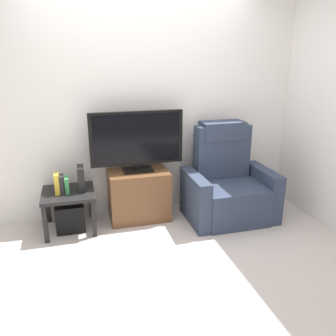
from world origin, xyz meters
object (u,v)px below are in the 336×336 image
(book_leftmost, at_px, (57,184))
(subwoofer_box, at_px, (70,216))
(game_console, at_px, (81,178))
(book_middle, at_px, (62,184))
(side_table, at_px, (69,198))
(recliner_armchair, at_px, (227,186))
(tv_stand, at_px, (139,195))
(book_rightmost, at_px, (67,185))
(television, at_px, (137,140))

(book_leftmost, bearing_deg, subwoofer_box, 11.31)
(game_console, bearing_deg, subwoofer_box, -176.05)
(subwoofer_box, xyz_separation_m, book_middle, (-0.05, -0.02, 0.38))
(side_table, relative_size, game_console, 2.05)
(subwoofer_box, bearing_deg, game_console, 3.95)
(game_console, bearing_deg, side_table, -176.05)
(recliner_armchair, height_order, book_middle, recliner_armchair)
(recliner_armchair, relative_size, subwoofer_box, 3.61)
(tv_stand, height_order, book_rightmost, book_rightmost)
(tv_stand, bearing_deg, recliner_armchair, -11.32)
(television, bearing_deg, subwoofer_box, -173.75)
(side_table, height_order, game_console, game_console)
(tv_stand, distance_m, game_console, 0.69)
(tv_stand, bearing_deg, book_middle, -174.08)
(book_middle, relative_size, game_console, 0.74)
(book_middle, bearing_deg, television, 7.23)
(tv_stand, xyz_separation_m, side_table, (-0.77, -0.07, 0.08))
(television, bearing_deg, game_console, -173.22)
(tv_stand, relative_size, book_middle, 3.43)
(side_table, xyz_separation_m, game_console, (0.15, 0.01, 0.20))
(subwoofer_box, distance_m, book_leftmost, 0.41)
(book_middle, bearing_deg, book_rightmost, 0.00)
(recliner_armchair, bearing_deg, game_console, 176.34)
(side_table, relative_size, book_rightmost, 3.19)
(book_middle, bearing_deg, tv_stand, 5.92)
(tv_stand, relative_size, game_console, 2.54)
(subwoofer_box, distance_m, game_console, 0.44)
(game_console, bearing_deg, tv_stand, 5.05)
(recliner_armchair, distance_m, side_table, 1.78)
(subwoofer_box, height_order, game_console, game_console)
(subwoofer_box, bearing_deg, book_leftmost, -168.69)
(television, relative_size, book_middle, 5.26)
(tv_stand, height_order, game_console, game_console)
(recliner_armchair, distance_m, book_rightmost, 1.79)
(television, xyz_separation_m, book_leftmost, (-0.87, -0.10, -0.38))
(television, bearing_deg, book_middle, -172.77)
(subwoofer_box, xyz_separation_m, game_console, (0.15, 0.01, 0.42))
(television, distance_m, game_console, 0.72)
(tv_stand, distance_m, side_table, 0.78)
(book_rightmost, bearing_deg, book_leftmost, 180.00)
(recliner_armchair, xyz_separation_m, book_middle, (-1.83, 0.12, 0.16))
(tv_stand, distance_m, book_leftmost, 0.91)
(recliner_armchair, relative_size, game_console, 4.10)
(side_table, bearing_deg, television, 6.25)
(side_table, relative_size, book_leftmost, 2.50)
(tv_stand, height_order, subwoofer_box, tv_stand)
(television, relative_size, subwoofer_box, 3.43)
(tv_stand, height_order, book_middle, book_middle)
(television, relative_size, book_leftmost, 4.76)
(book_leftmost, bearing_deg, television, 6.83)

